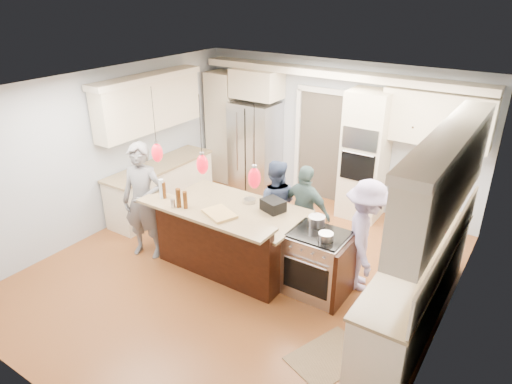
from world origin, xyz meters
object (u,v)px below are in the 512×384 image
(refrigerator, at_px, (255,146))
(person_far_left, at_px, (275,205))
(island_range, at_px, (319,264))
(person_bar_end, at_px, (143,201))
(kitchen_island, at_px, (232,235))

(refrigerator, relative_size, person_far_left, 1.21)
(island_range, bearing_deg, person_bar_end, -167.37)
(person_bar_end, bearing_deg, kitchen_island, 4.96)
(kitchen_island, distance_m, island_range, 1.41)
(island_range, distance_m, person_far_left, 1.37)
(island_range, relative_size, person_bar_end, 0.50)
(kitchen_island, xyz_separation_m, person_bar_end, (-1.26, -0.52, 0.43))
(person_far_left, bearing_deg, kitchen_island, 44.67)
(kitchen_island, distance_m, person_far_left, 0.86)
(kitchen_island, xyz_separation_m, island_range, (1.41, 0.08, -0.03))
(kitchen_island, height_order, person_far_left, person_far_left)
(person_bar_end, bearing_deg, island_range, -4.90)
(person_bar_end, bearing_deg, refrigerator, 73.22)
(island_range, height_order, person_bar_end, person_bar_end)
(island_range, bearing_deg, person_far_left, 148.40)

